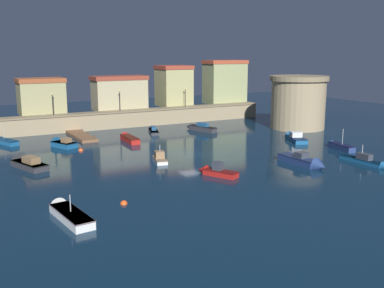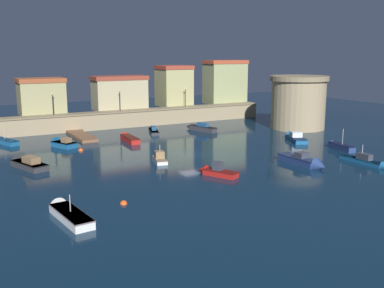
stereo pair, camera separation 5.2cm
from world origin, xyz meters
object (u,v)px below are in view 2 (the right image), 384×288
Objects in this scene: mooring_buoy_0 at (81,151)px; fortress_tower at (298,102)px; moored_boat_2 at (215,171)px; quay_lamp_2 at (185,94)px; quay_lamp_0 at (53,100)px; moored_boat_8 at (159,158)px; moored_boat_9 at (25,163)px; moored_boat_4 at (61,143)px; mooring_buoy_1 at (124,204)px; moored_boat_5 at (128,138)px; moored_boat_1 at (368,161)px; moored_boat_7 at (305,161)px; moored_boat_6 at (294,137)px; moored_boat_0 at (1,140)px; moored_boat_11 at (153,130)px; moored_boat_3 at (339,146)px; moored_boat_10 at (66,212)px; moored_boat_12 at (200,128)px; quay_lamp_1 at (120,97)px.

fortress_tower is at bearing 0.32° from mooring_buoy_0.
fortress_tower is 2.02× the size of moored_boat_2.
quay_lamp_2 is 38.62m from moored_boat_2.
quay_lamp_0 is 5.43× the size of mooring_buoy_0.
moored_boat_8 is 0.61× the size of moored_boat_9.
moored_boat_4 reaches higher than mooring_buoy_1.
moored_boat_5 is at bearing -56.75° from quay_lamp_0.
moored_boat_1 reaches higher than moored_boat_7.
moored_boat_6 is at bearing -38.21° from quay_lamp_0.
mooring_buoy_1 is at bearing 157.71° from moored_boat_8.
moored_boat_0 is 1.07× the size of moored_boat_11.
fortress_tower is 33.35m from moored_boat_8.
quay_lamp_2 is 32.95m from moored_boat_3.
moored_boat_8 reaches higher than mooring_buoy_1.
quay_lamp_0 is 36.79m from moored_boat_2.
moored_boat_1 is 10.99× the size of mooring_buoy_0.
mooring_buoy_0 is (7.76, 24.25, -0.39)m from moored_boat_10.
moored_boat_10 is (-38.05, -16.44, -0.05)m from moored_boat_6.
moored_boat_0 is at bearing 64.64° from moored_boat_12.
fortress_tower is 47.27m from mooring_buoy_1.
moored_boat_12 is (12.59, 25.40, 0.08)m from moored_boat_2.
moored_boat_7 is (-10.37, -4.71, 0.04)m from moored_boat_3.
moored_boat_10 reaches higher than moored_boat_6.
fortress_tower reaches higher than moored_boat_3.
quay_lamp_1 is 0.85× the size of moored_boat_8.
moored_boat_0 is 16.57m from moored_boat_9.
moored_boat_10 is at bearing -115.52° from quay_lamp_1.
moored_boat_3 is at bearing -84.61° from moored_boat_10.
moored_boat_1 is (27.69, -39.85, -4.96)m from quay_lamp_0.
moored_boat_6 reaches higher than moored_boat_5.
quay_lamp_2 is 25.04m from moored_boat_6.
fortress_tower is 46.56m from moored_boat_9.
moored_boat_8 is at bearing 118.75° from moored_boat_6.
moored_boat_0 is (-8.69, -5.09, -4.96)m from quay_lamp_0.
moored_boat_2 is at bearing -172.43° from moored_boat_11.
moored_boat_11 is at bearing -47.39° from moored_boat_5.
quay_lamp_1 is at bearing 149.18° from fortress_tower.
moored_boat_1 is 1.05× the size of moored_boat_9.
quay_lamp_1 is 0.54× the size of moored_boat_12.
moored_boat_10 reaches higher than moored_boat_11.
fortress_tower is 25.40m from moored_boat_11.
moored_boat_12 is at bearing 50.42° from mooring_buoy_1.
moored_boat_0 is at bearing -16.29° from moored_boat_9.
moored_boat_6 is at bearing 169.48° from moored_boat_1.
moored_boat_12 is at bearing -29.00° from moored_boat_8.
moored_boat_7 reaches higher than moored_boat_5.
moored_boat_7 is at bearing -111.94° from moored_boat_8.
moored_boat_5 is 8.91m from mooring_buoy_0.
moored_boat_1 is at bearing -85.34° from quay_lamp_2.
quay_lamp_1 reaches higher than moored_boat_10.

